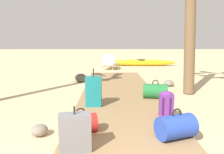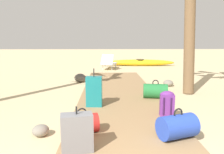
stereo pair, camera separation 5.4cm
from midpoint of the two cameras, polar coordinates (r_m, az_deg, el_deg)
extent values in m
plane|color=#D1BA8C|center=(5.06, 2.27, -8.66)|extent=(60.00, 60.00, 0.00)
cube|color=#9E7A51|center=(5.88, 1.71, -5.62)|extent=(2.08, 8.65, 0.08)
cylinder|color=#2847B7|center=(3.64, 16.14, -12.20)|extent=(0.67, 0.54, 0.37)
torus|color=black|center=(3.56, 16.30, -8.99)|extent=(0.16, 0.08, 0.16)
cylinder|color=red|center=(3.72, -8.16, -11.86)|extent=(0.59, 0.44, 0.31)
torus|color=black|center=(3.66, -8.23, -9.15)|extent=(0.16, 0.07, 0.16)
cylinder|color=#237538|center=(5.86, 10.87, -3.57)|extent=(0.66, 0.46, 0.37)
torus|color=black|center=(5.82, 10.94, -1.50)|extent=(0.17, 0.05, 0.16)
cube|color=#197A7F|center=(5.05, -4.95, -3.73)|extent=(0.37, 0.24, 0.69)
cylinder|color=black|center=(4.97, -5.02, 1.16)|extent=(0.02, 0.02, 0.18)
cube|color=#6B2D84|center=(4.58, 13.69, -7.04)|extent=(0.30, 0.23, 0.44)
ellipsoid|color=#6B2D84|center=(4.52, 13.80, -4.40)|extent=(0.29, 0.22, 0.14)
cylinder|color=#351642|center=(4.49, 12.93, -7.38)|extent=(0.04, 0.04, 0.35)
cylinder|color=#351642|center=(4.50, 14.71, -7.39)|extent=(0.04, 0.04, 0.35)
cube|color=slate|center=(3.14, -9.53, -14.01)|extent=(0.46, 0.30, 0.53)
cylinder|color=black|center=(3.03, -9.70, -8.50)|extent=(0.02, 0.02, 0.11)
cylinder|color=brown|center=(6.95, 19.22, 11.46)|extent=(0.31, 0.69, 3.75)
cube|color=white|center=(11.95, -0.79, 3.37)|extent=(0.88, 1.50, 0.08)
cube|color=white|center=(11.34, -1.39, 4.45)|extent=(0.68, 0.56, 0.54)
cylinder|color=silver|center=(12.56, -1.36, 3.00)|extent=(0.04, 0.04, 0.22)
cylinder|color=silver|center=(12.47, 0.80, 2.95)|extent=(0.04, 0.04, 0.22)
cylinder|color=silver|center=(11.47, -2.52, 2.34)|extent=(0.04, 0.04, 0.22)
cylinder|color=silver|center=(11.38, -0.16, 2.29)|extent=(0.04, 0.04, 0.22)
ellipsoid|color=gold|center=(13.42, 7.14, 3.72)|extent=(4.14, 0.75, 0.38)
torus|color=black|center=(13.40, 7.16, 4.45)|extent=(0.51, 0.51, 0.05)
ellipsoid|color=gray|center=(3.98, -18.36, -12.98)|extent=(0.38, 0.38, 0.19)
ellipsoid|color=gray|center=(7.81, 14.15, -1.53)|extent=(0.46, 0.47, 0.21)
ellipsoid|color=slate|center=(7.14, 13.07, -2.78)|extent=(0.25, 0.27, 0.16)
ellipsoid|color=#5B5651|center=(8.36, -8.43, -0.22)|extent=(0.60, 0.60, 0.32)
camera|label=1|loc=(0.03, 89.75, 0.04)|focal=35.36mm
camera|label=2|loc=(0.03, -90.25, -0.04)|focal=35.36mm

